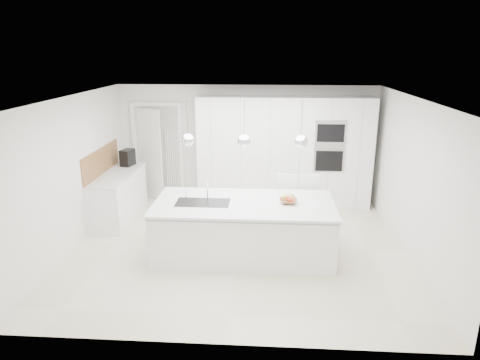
# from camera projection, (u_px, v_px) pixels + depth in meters

# --- Properties ---
(floor) EXTENTS (5.50, 5.50, 0.00)m
(floor) POSITION_uv_depth(u_px,v_px,m) (239.00, 247.00, 7.24)
(floor) COLOR beige
(floor) RESTS_ON ground
(wall_back) EXTENTS (5.50, 0.00, 5.50)m
(wall_back) POSITION_uv_depth(u_px,v_px,m) (247.00, 144.00, 9.26)
(wall_back) COLOR silver
(wall_back) RESTS_ON ground
(wall_left) EXTENTS (0.00, 5.00, 5.00)m
(wall_left) POSITION_uv_depth(u_px,v_px,m) (73.00, 173.00, 7.04)
(wall_left) COLOR silver
(wall_left) RESTS_ON ground
(ceiling) EXTENTS (5.50, 5.50, 0.00)m
(ceiling) POSITION_uv_depth(u_px,v_px,m) (239.00, 98.00, 6.51)
(ceiling) COLOR white
(ceiling) RESTS_ON wall_back
(tall_cabinets) EXTENTS (3.60, 0.60, 2.30)m
(tall_cabinets) POSITION_uv_depth(u_px,v_px,m) (284.00, 152.00, 8.95)
(tall_cabinets) COLOR white
(tall_cabinets) RESTS_ON floor
(oven_stack) EXTENTS (0.62, 0.04, 1.05)m
(oven_stack) POSITION_uv_depth(u_px,v_px,m) (330.00, 146.00, 8.54)
(oven_stack) COLOR #A5A5A8
(oven_stack) RESTS_ON tall_cabinets
(doorway_frame) EXTENTS (1.11, 0.08, 2.13)m
(doorway_frame) POSITION_uv_depth(u_px,v_px,m) (158.00, 153.00, 9.42)
(doorway_frame) COLOR white
(doorway_frame) RESTS_ON floor
(hallway_door) EXTENTS (0.76, 0.38, 2.00)m
(hallway_door) POSITION_uv_depth(u_px,v_px,m) (147.00, 154.00, 9.39)
(hallway_door) COLOR white
(hallway_door) RESTS_ON floor
(radiator) EXTENTS (0.32, 0.04, 1.40)m
(radiator) POSITION_uv_depth(u_px,v_px,m) (173.00, 161.00, 9.44)
(radiator) COLOR white
(radiator) RESTS_ON floor
(left_base_cabinets) EXTENTS (0.60, 1.80, 0.86)m
(left_base_cabinets) POSITION_uv_depth(u_px,v_px,m) (119.00, 197.00, 8.41)
(left_base_cabinets) COLOR white
(left_base_cabinets) RESTS_ON floor
(left_worktop) EXTENTS (0.62, 1.82, 0.04)m
(left_worktop) POSITION_uv_depth(u_px,v_px,m) (117.00, 175.00, 8.28)
(left_worktop) COLOR white
(left_worktop) RESTS_ON left_base_cabinets
(oak_backsplash) EXTENTS (0.02, 1.80, 0.50)m
(oak_backsplash) POSITION_uv_depth(u_px,v_px,m) (101.00, 161.00, 8.22)
(oak_backsplash) COLOR olive
(oak_backsplash) RESTS_ON wall_left
(island_base) EXTENTS (2.80, 1.20, 0.86)m
(island_base) POSITION_uv_depth(u_px,v_px,m) (244.00, 231.00, 6.82)
(island_base) COLOR white
(island_base) RESTS_ON floor
(island_worktop) EXTENTS (2.84, 1.40, 0.04)m
(island_worktop) POSITION_uv_depth(u_px,v_px,m) (244.00, 204.00, 6.74)
(island_worktop) COLOR white
(island_worktop) RESTS_ON island_base
(island_sink) EXTENTS (0.84, 0.44, 0.18)m
(island_sink) POSITION_uv_depth(u_px,v_px,m) (203.00, 207.00, 6.75)
(island_sink) COLOR #3F3F42
(island_sink) RESTS_ON island_worktop
(island_tap) EXTENTS (0.02, 0.02, 0.30)m
(island_tap) POSITION_uv_depth(u_px,v_px,m) (207.00, 190.00, 6.87)
(island_tap) COLOR white
(island_tap) RESTS_ON island_worktop
(pendant_left) EXTENTS (0.20, 0.20, 0.20)m
(pendant_left) POSITION_uv_depth(u_px,v_px,m) (188.00, 140.00, 6.44)
(pendant_left) COLOR white
(pendant_left) RESTS_ON ceiling
(pendant_mid) EXTENTS (0.20, 0.20, 0.20)m
(pendant_mid) POSITION_uv_depth(u_px,v_px,m) (244.00, 141.00, 6.39)
(pendant_mid) COLOR white
(pendant_mid) RESTS_ON ceiling
(pendant_right) EXTENTS (0.20, 0.20, 0.20)m
(pendant_right) POSITION_uv_depth(u_px,v_px,m) (301.00, 142.00, 6.34)
(pendant_right) COLOR white
(pendant_right) RESTS_ON ceiling
(fruit_bowl) EXTENTS (0.29, 0.29, 0.07)m
(fruit_bowl) POSITION_uv_depth(u_px,v_px,m) (288.00, 201.00, 6.69)
(fruit_bowl) COLOR olive
(fruit_bowl) RESTS_ON island_worktop
(espresso_machine) EXTENTS (0.27, 0.35, 0.34)m
(espresso_machine) POSITION_uv_depth(u_px,v_px,m) (128.00, 158.00, 8.82)
(espresso_machine) COLOR black
(espresso_machine) RESTS_ON left_worktop
(bar_stool_left) EXTENTS (0.47, 0.58, 1.11)m
(bar_stool_left) POSITION_uv_depth(u_px,v_px,m) (286.00, 207.00, 7.52)
(bar_stool_left) COLOR white
(bar_stool_left) RESTS_ON floor
(bar_stool_right) EXTENTS (0.38, 0.51, 1.10)m
(bar_stool_right) POSITION_uv_depth(u_px,v_px,m) (309.00, 208.00, 7.48)
(bar_stool_right) COLOR white
(bar_stool_right) RESTS_ON floor
(apple_a) EXTENTS (0.07, 0.07, 0.07)m
(apple_a) POSITION_uv_depth(u_px,v_px,m) (288.00, 198.00, 6.73)
(apple_a) COLOR red
(apple_a) RESTS_ON fruit_bowl
(apple_b) EXTENTS (0.08, 0.08, 0.08)m
(apple_b) POSITION_uv_depth(u_px,v_px,m) (289.00, 199.00, 6.66)
(apple_b) COLOR red
(apple_b) RESTS_ON fruit_bowl
(apple_c) EXTENTS (0.08, 0.08, 0.08)m
(apple_c) POSITION_uv_depth(u_px,v_px,m) (290.00, 200.00, 6.63)
(apple_c) COLOR red
(apple_c) RESTS_ON fruit_bowl
(banana_bunch) EXTENTS (0.22, 0.16, 0.19)m
(banana_bunch) POSITION_uv_depth(u_px,v_px,m) (289.00, 197.00, 6.67)
(banana_bunch) COLOR gold
(banana_bunch) RESTS_ON fruit_bowl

